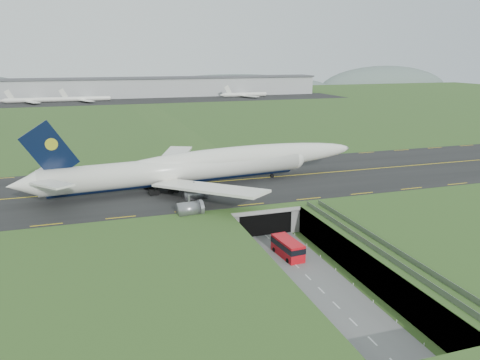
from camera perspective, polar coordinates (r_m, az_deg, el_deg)
name	(u,v)px	position (r m, az deg, el deg)	size (l,w,h in m)	color
ground	(280,250)	(95.59, 4.86, -8.51)	(900.00, 900.00, 0.00)	#2E5020
airfield_deck	(280,236)	(94.44, 4.90, -6.83)	(800.00, 800.00, 6.00)	gray
trench_road	(295,265)	(89.30, 6.73, -10.24)	(12.00, 75.00, 0.20)	slate
taxiway	(232,181)	(123.00, -0.98, -0.08)	(800.00, 44.00, 0.18)	black
tunnel_portal	(252,209)	(108.96, 1.52, -3.59)	(17.00, 22.30, 6.00)	gray
guideway	(385,256)	(83.18, 17.22, -8.86)	(3.00, 53.00, 7.05)	#A8A8A3
jumbo_jet	(203,166)	(117.14, -4.50, 1.67)	(88.91, 57.89, 19.26)	white
shuttle_tram	(288,248)	(91.97, 5.83, -8.24)	(3.95, 8.67, 3.41)	red
cargo_terminal	(133,87)	(382.44, -12.89, 10.96)	(320.00, 67.00, 15.60)	#B2B2B2
distant_hills	(183,95)	(521.88, -6.98, 10.20)	(700.00, 91.00, 60.00)	slate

